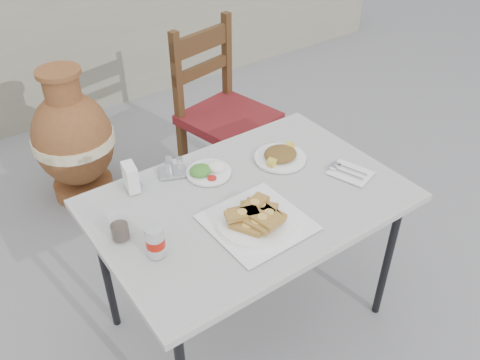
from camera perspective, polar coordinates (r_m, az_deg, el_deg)
ground at (r=2.44m, az=5.32°, el=-15.09°), size 80.00×80.00×0.00m
cafe_table at (r=1.96m, az=1.05°, el=-3.00°), size 1.17×0.80×0.71m
pide_plate at (r=1.80m, az=1.94°, el=-4.05°), size 0.34×0.34×0.07m
salad_rice_plate at (r=2.04m, az=-3.60°, el=1.11°), size 0.18×0.18×0.05m
salad_chopped_plate at (r=2.13m, az=4.55°, el=2.76°), size 0.22×0.22×0.05m
soda_can at (r=1.69m, az=-9.49°, el=-6.78°), size 0.06×0.06×0.11m
cola_glass at (r=1.78m, az=-13.38°, el=-5.31°), size 0.07×0.07×0.10m
napkin_holder at (r=1.98m, az=-12.17°, el=0.31°), size 0.07×0.09×0.11m
condiment_caddy at (r=2.05m, az=-7.62°, el=1.29°), size 0.13×0.12×0.08m
cutlery_napkin at (r=2.10m, az=11.97°, el=0.92°), size 0.17×0.19×0.01m
chair at (r=2.86m, az=-1.92°, el=7.51°), size 0.52×0.52×1.00m
terracotta_urn at (r=3.05m, az=-18.18°, el=4.29°), size 0.46×0.46×0.80m
back_wall at (r=3.97m, az=-19.16°, el=15.36°), size 6.00×0.25×1.20m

